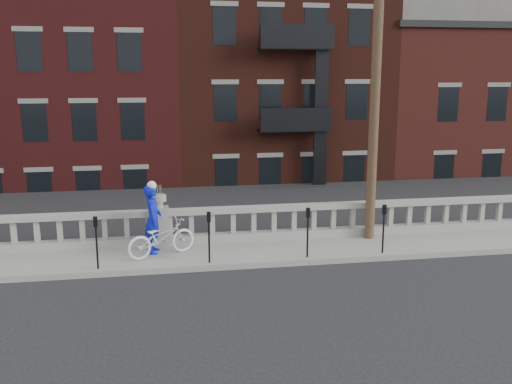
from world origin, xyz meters
The scene contains 12 objects.
ground centered at (0.00, 0.00, 0.00)m, with size 120.00×120.00×0.00m, color black.
sidewalk centered at (0.00, 3.00, 0.07)m, with size 32.00×2.20×0.15m, color gray.
balustrade centered at (0.00, 3.95, 0.64)m, with size 28.00×0.34×1.03m.
planter_pedestal centered at (0.00, 3.95, 0.83)m, with size 0.55×0.55×1.76m.
lower_level centered at (0.56, 23.04, 2.63)m, with size 80.00×44.00×20.80m.
utility_pole centered at (6.20, 3.60, 5.24)m, with size 1.60×0.28×10.00m.
parking_meter_a centered at (-1.56, 2.15, 1.00)m, with size 0.10×0.09×1.36m.
parking_meter_b centered at (1.27, 2.15, 1.00)m, with size 0.10×0.09×1.36m.
parking_meter_c centered at (3.90, 2.15, 1.00)m, with size 0.10×0.09×1.36m.
parking_meter_d centered at (6.04, 2.15, 1.00)m, with size 0.10×0.09×1.36m.
bicycle centered at (0.04, 2.95, 0.66)m, with size 0.67×1.93×1.02m, color silver.
cyclist centered at (-0.16, 3.27, 1.10)m, with size 0.69×0.45×1.90m, color #0B16B3.
Camera 1 is at (0.06, -12.05, 5.05)m, focal length 40.00 mm.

